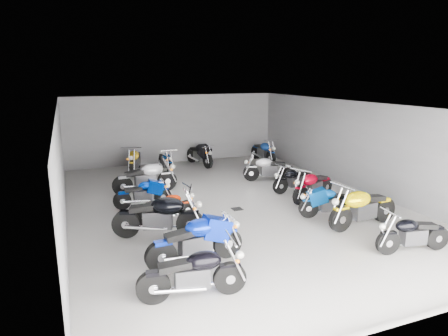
{
  "coord_description": "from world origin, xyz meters",
  "views": [
    {
      "loc": [
        -4.79,
        -11.41,
        4.12
      ],
      "look_at": [
        0.14,
        0.95,
        1.0
      ],
      "focal_mm": 32.0,
      "sensor_mm": 36.0,
      "label": 1
    }
  ],
  "objects_px": {
    "motorcycle_right_c": "(330,202)",
    "motorcycle_back_b": "(135,160)",
    "motorcycle_back_c": "(165,161)",
    "motorcycle_right_f": "(269,169)",
    "motorcycle_right_e": "(295,179)",
    "motorcycle_left_c": "(159,216)",
    "motorcycle_back_f": "(263,151)",
    "motorcycle_left_a": "(194,273)",
    "motorcycle_right_d": "(313,186)",
    "motorcycle_right_b": "(363,208)",
    "motorcycle_back_d": "(200,154)",
    "drain_grate": "(237,209)",
    "motorcycle_left_e": "(143,193)",
    "motorcycle_left_f": "(146,178)",
    "motorcycle_right_a": "(412,234)",
    "motorcycle_left_d": "(167,208)",
    "motorcycle_left_b": "(197,241)"
  },
  "relations": [
    {
      "from": "motorcycle_left_c",
      "to": "motorcycle_right_c",
      "type": "relative_size",
      "value": 1.23
    },
    {
      "from": "motorcycle_back_d",
      "to": "motorcycle_back_f",
      "type": "height_order",
      "value": "motorcycle_back_d"
    },
    {
      "from": "motorcycle_back_c",
      "to": "motorcycle_right_b",
      "type": "bearing_deg",
      "value": 110.37
    },
    {
      "from": "motorcycle_left_a",
      "to": "motorcycle_right_e",
      "type": "bearing_deg",
      "value": 142.34
    },
    {
      "from": "motorcycle_left_e",
      "to": "motorcycle_right_c",
      "type": "relative_size",
      "value": 1.0
    },
    {
      "from": "motorcycle_left_a",
      "to": "motorcycle_right_d",
      "type": "xyz_separation_m",
      "value": [
        5.51,
        4.28,
        0.01
      ]
    },
    {
      "from": "motorcycle_right_a",
      "to": "motorcycle_left_a",
      "type": "bearing_deg",
      "value": 99.27
    },
    {
      "from": "drain_grate",
      "to": "motorcycle_back_b",
      "type": "height_order",
      "value": "motorcycle_back_b"
    },
    {
      "from": "motorcycle_left_a",
      "to": "motorcycle_right_d",
      "type": "relative_size",
      "value": 1.04
    },
    {
      "from": "motorcycle_right_c",
      "to": "motorcycle_right_f",
      "type": "distance_m",
      "value": 4.39
    },
    {
      "from": "motorcycle_left_d",
      "to": "motorcycle_back_d",
      "type": "relative_size",
      "value": 0.85
    },
    {
      "from": "motorcycle_right_e",
      "to": "motorcycle_right_f",
      "type": "bearing_deg",
      "value": 1.92
    },
    {
      "from": "motorcycle_left_e",
      "to": "motorcycle_back_f",
      "type": "xyz_separation_m",
      "value": [
        6.66,
        4.65,
        0.07
      ]
    },
    {
      "from": "motorcycle_right_c",
      "to": "motorcycle_back_f",
      "type": "distance_m",
      "value": 7.83
    },
    {
      "from": "motorcycle_back_c",
      "to": "motorcycle_right_f",
      "type": "bearing_deg",
      "value": 135.01
    },
    {
      "from": "motorcycle_left_a",
      "to": "motorcycle_left_f",
      "type": "bearing_deg",
      "value": -176.01
    },
    {
      "from": "motorcycle_back_c",
      "to": "motorcycle_right_c",
      "type": "bearing_deg",
      "value": 110.54
    },
    {
      "from": "motorcycle_left_c",
      "to": "motorcycle_back_f",
      "type": "xyz_separation_m",
      "value": [
        6.73,
        7.23,
        -0.05
      ]
    },
    {
      "from": "motorcycle_left_e",
      "to": "motorcycle_right_d",
      "type": "xyz_separation_m",
      "value": [
        5.39,
        -1.41,
        0.07
      ]
    },
    {
      "from": "motorcycle_left_c",
      "to": "motorcycle_right_d",
      "type": "height_order",
      "value": "motorcycle_left_c"
    },
    {
      "from": "motorcycle_right_d",
      "to": "motorcycle_back_f",
      "type": "xyz_separation_m",
      "value": [
        1.27,
        6.06,
        0.01
      ]
    },
    {
      "from": "motorcycle_right_c",
      "to": "motorcycle_back_d",
      "type": "bearing_deg",
      "value": 28.45
    },
    {
      "from": "motorcycle_right_a",
      "to": "motorcycle_back_d",
      "type": "xyz_separation_m",
      "value": [
        -1.73,
        10.71,
        0.07
      ]
    },
    {
      "from": "motorcycle_left_c",
      "to": "motorcycle_back_c",
      "type": "relative_size",
      "value": 1.21
    },
    {
      "from": "drain_grate",
      "to": "motorcycle_back_b",
      "type": "distance_m",
      "value": 6.47
    },
    {
      "from": "motorcycle_right_b",
      "to": "motorcycle_right_f",
      "type": "distance_m",
      "value": 5.34
    },
    {
      "from": "motorcycle_back_c",
      "to": "motorcycle_back_b",
      "type": "bearing_deg",
      "value": -10.21
    },
    {
      "from": "drain_grate",
      "to": "motorcycle_left_f",
      "type": "xyz_separation_m",
      "value": [
        -2.3,
        2.83,
        0.55
      ]
    },
    {
      "from": "motorcycle_right_a",
      "to": "motorcycle_back_b",
      "type": "relative_size",
      "value": 0.88
    },
    {
      "from": "motorcycle_left_f",
      "to": "motorcycle_right_d",
      "type": "xyz_separation_m",
      "value": [
        5.01,
        -2.93,
        -0.05
      ]
    },
    {
      "from": "motorcycle_back_b",
      "to": "motorcycle_left_c",
      "type": "bearing_deg",
      "value": 103.14
    },
    {
      "from": "motorcycle_back_b",
      "to": "motorcycle_left_e",
      "type": "bearing_deg",
      "value": 101.51
    },
    {
      "from": "motorcycle_left_e",
      "to": "motorcycle_back_d",
      "type": "distance_m",
      "value": 6.15
    },
    {
      "from": "drain_grate",
      "to": "motorcycle_right_b",
      "type": "relative_size",
      "value": 0.14
    },
    {
      "from": "motorcycle_left_c",
      "to": "motorcycle_back_f",
      "type": "bearing_deg",
      "value": 158.04
    },
    {
      "from": "motorcycle_right_a",
      "to": "motorcycle_back_f",
      "type": "height_order",
      "value": "motorcycle_back_f"
    },
    {
      "from": "motorcycle_right_a",
      "to": "motorcycle_right_f",
      "type": "height_order",
      "value": "motorcycle_right_f"
    },
    {
      "from": "motorcycle_left_b",
      "to": "drain_grate",
      "type": "bearing_deg",
      "value": 138.81
    },
    {
      "from": "motorcycle_right_a",
      "to": "motorcycle_right_d",
      "type": "bearing_deg",
      "value": 7.74
    },
    {
      "from": "motorcycle_left_d",
      "to": "motorcycle_back_f",
      "type": "bearing_deg",
      "value": 128.84
    },
    {
      "from": "motorcycle_left_a",
      "to": "motorcycle_left_d",
      "type": "xyz_separation_m",
      "value": [
        0.48,
        4.07,
        -0.06
      ]
    },
    {
      "from": "motorcycle_left_a",
      "to": "motorcycle_right_b",
      "type": "relative_size",
      "value": 0.89
    },
    {
      "from": "drain_grate",
      "to": "motorcycle_left_e",
      "type": "bearing_deg",
      "value": 154.0
    },
    {
      "from": "motorcycle_right_c",
      "to": "motorcycle_back_b",
      "type": "xyz_separation_m",
      "value": [
        -4.4,
        7.76,
        0.08
      ]
    },
    {
      "from": "drain_grate",
      "to": "motorcycle_back_d",
      "type": "distance_m",
      "value": 6.41
    },
    {
      "from": "motorcycle_right_c",
      "to": "motorcycle_back_c",
      "type": "height_order",
      "value": "motorcycle_right_c"
    },
    {
      "from": "drain_grate",
      "to": "motorcycle_right_c",
      "type": "relative_size",
      "value": 0.17
    },
    {
      "from": "motorcycle_left_c",
      "to": "motorcycle_right_d",
      "type": "bearing_deg",
      "value": 123.12
    },
    {
      "from": "motorcycle_left_a",
      "to": "motorcycle_left_d",
      "type": "relative_size",
      "value": 1.13
    },
    {
      "from": "motorcycle_left_d",
      "to": "motorcycle_right_d",
      "type": "height_order",
      "value": "motorcycle_right_d"
    }
  ]
}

